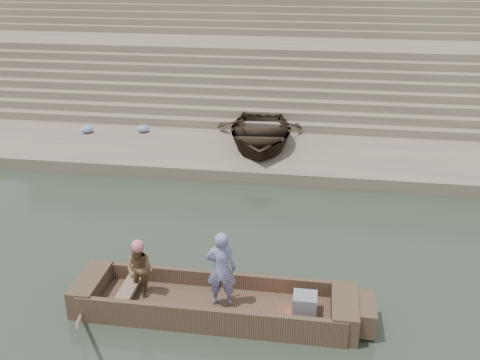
% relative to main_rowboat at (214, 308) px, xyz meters
% --- Properties ---
extents(ground, '(120.00, 120.00, 0.00)m').
position_rel_main_rowboat_xyz_m(ground, '(-2.81, 0.38, -0.11)').
color(ground, '#273024').
rests_on(ground, ground).
extents(lower_landing, '(32.00, 4.00, 0.40)m').
position_rel_main_rowboat_xyz_m(lower_landing, '(-2.81, 8.38, 0.09)').
color(lower_landing, gray).
rests_on(lower_landing, ground).
extents(mid_landing, '(32.00, 3.00, 2.80)m').
position_rel_main_rowboat_xyz_m(mid_landing, '(-2.81, 15.88, 1.29)').
color(mid_landing, gray).
rests_on(mid_landing, ground).
extents(upper_landing, '(32.00, 3.00, 5.20)m').
position_rel_main_rowboat_xyz_m(upper_landing, '(-2.81, 22.88, 2.49)').
color(upper_landing, gray).
rests_on(upper_landing, ground).
extents(ghat_steps, '(32.00, 11.00, 5.20)m').
position_rel_main_rowboat_xyz_m(ghat_steps, '(-2.81, 17.57, 1.69)').
color(ghat_steps, gray).
rests_on(ghat_steps, ground).
extents(main_rowboat, '(5.00, 1.30, 0.22)m').
position_rel_main_rowboat_xyz_m(main_rowboat, '(0.00, 0.00, 0.00)').
color(main_rowboat, brown).
rests_on(main_rowboat, ground).
extents(rowboat_trim, '(6.04, 2.63, 1.87)m').
position_rel_main_rowboat_xyz_m(rowboat_trim, '(0.21, -0.01, 0.20)').
color(rowboat_trim, brown).
rests_on(rowboat_trim, ground).
extents(standing_man, '(0.61, 0.43, 1.60)m').
position_rel_main_rowboat_xyz_m(standing_man, '(0.16, 0.05, 0.91)').
color(standing_man, navy).
rests_on(standing_man, main_rowboat).
extents(rowing_man, '(0.64, 0.53, 1.20)m').
position_rel_main_rowboat_xyz_m(rowing_man, '(-1.51, 0.09, 0.71)').
color(rowing_man, '#256F31').
rests_on(rowing_man, main_rowboat).
extents(television, '(0.46, 0.42, 0.40)m').
position_rel_main_rowboat_xyz_m(television, '(1.78, -0.00, 0.31)').
color(television, gray).
rests_on(television, main_rowboat).
extents(beached_rowboat, '(3.64, 4.80, 0.93)m').
position_rel_main_rowboat_xyz_m(beached_rowboat, '(-0.13, 8.90, 0.76)').
color(beached_rowboat, '#2D2116').
rests_on(beached_rowboat, lower_landing).
extents(cloth_bundles, '(2.46, 0.81, 0.26)m').
position_rel_main_rowboat_xyz_m(cloth_bundles, '(-5.57, 9.45, 0.42)').
color(cloth_bundles, '#3F5999').
rests_on(cloth_bundles, lower_landing).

